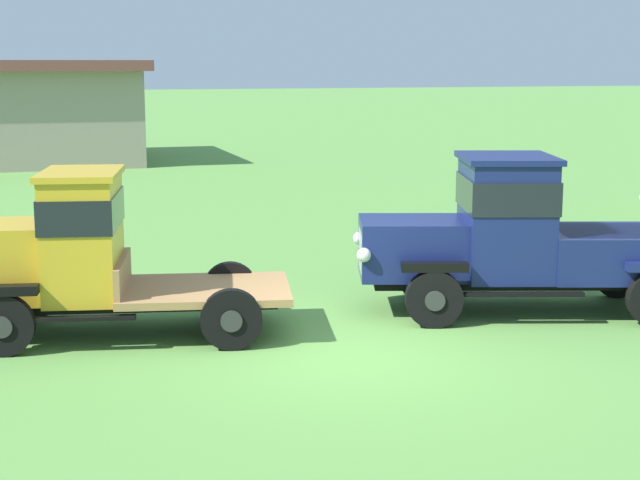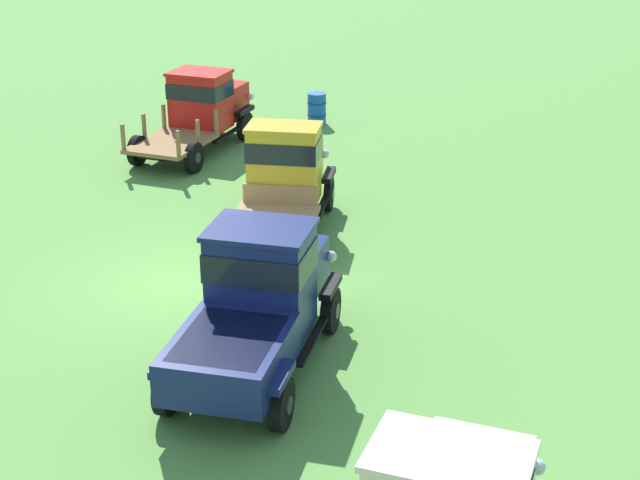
# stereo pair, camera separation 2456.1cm
# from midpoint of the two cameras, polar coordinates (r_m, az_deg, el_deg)

# --- Properties ---
(ground_plane) EXTENTS (240.00, 240.00, 0.00)m
(ground_plane) POSITION_cam_midpoint_polar(r_m,az_deg,el_deg) (9.84, 27.45, -15.93)
(ground_plane) COLOR #5B9342
(vintage_truck_foreground_near) EXTENTS (4.90, 3.27, 2.07)m
(vintage_truck_foreground_near) POSITION_cam_midpoint_polar(r_m,az_deg,el_deg) (16.61, 12.95, 5.86)
(vintage_truck_foreground_near) COLOR black
(vintage_truck_foreground_near) RESTS_ON ground
(vintage_truck_second_in_line) EXTENTS (4.70, 2.56, 2.19)m
(vintage_truck_second_in_line) POSITION_cam_midpoint_polar(r_m,az_deg,el_deg) (12.59, 28.92, -1.80)
(vintage_truck_second_in_line) COLOR black
(vintage_truck_second_in_line) RESTS_ON ground
(vintage_truck_midrow_center) EXTENTS (5.02, 2.97, 2.27)m
(vintage_truck_midrow_center) POSITION_cam_midpoint_polar(r_m,az_deg,el_deg) (8.37, 47.95, -19.61)
(vintage_truck_midrow_center) COLOR black
(vintage_truck_midrow_center) RESTS_ON ground
(oil_drum_beside_row) EXTENTS (0.56, 0.56, 0.90)m
(oil_drum_beside_row) POSITION_cam_midpoint_polar(r_m,az_deg,el_deg) (19.62, 20.19, 5.74)
(oil_drum_beside_row) COLOR #1951B2
(oil_drum_beside_row) RESTS_ON ground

